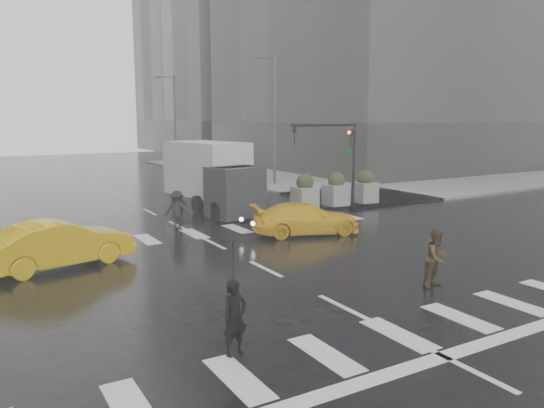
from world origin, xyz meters
TOP-DOWN VIEW (x-y plane):
  - ground at (0.00, 0.00)m, footprint 120.00×120.00m
  - sidewalk_ne at (19.50, 17.50)m, footprint 35.00×35.00m
  - building_ne_far at (29.00, 56.00)m, footprint 26.05×26.05m
  - road_markings at (0.00, 0.00)m, footprint 18.00×48.00m
  - traffic_signal_pole at (9.01, 8.01)m, footprint 4.45×0.42m
  - street_lamp_near at (10.87, 18.00)m, footprint 2.15×0.22m
  - street_lamp_far at (10.87, 38.00)m, footprint 2.15×0.22m
  - planter_west at (7.00, 8.20)m, footprint 1.10×1.10m
  - planter_mid at (9.00, 8.20)m, footprint 1.10×1.10m
  - planter_east at (11.00, 8.20)m, footprint 1.10×1.10m
  - pedestrian_black at (-3.60, -5.08)m, footprint 1.13×1.15m
  - pedestrian_brown at (3.34, -4.00)m, footprint 0.88×0.72m
  - pedestrian_far_a at (0.18, 8.25)m, footprint 0.99×0.75m
  - pedestrian_far_b at (-0.23, 7.30)m, footprint 1.23×1.11m
  - taxi_mid at (-5.62, 3.60)m, footprint 4.88×2.66m
  - taxi_rear at (4.00, 3.64)m, footprint 4.30×2.85m
  - box_truck at (3.00, 10.60)m, footprint 2.49×6.63m

SIDE VIEW (x-z plane):
  - ground at x=0.00m, z-range 0.00..0.00m
  - road_markings at x=0.00m, z-range 0.00..0.01m
  - sidewalk_ne at x=19.50m, z-range 0.00..0.15m
  - taxi_rear at x=4.00m, z-range 0.00..1.30m
  - pedestrian_far_a at x=0.18m, z-range 0.00..1.49m
  - taxi_mid at x=-5.62m, z-range 0.00..1.53m
  - pedestrian_far_b at x=-0.23m, z-range 0.00..1.68m
  - pedestrian_brown at x=3.34m, z-range 0.00..1.68m
  - planter_west at x=7.00m, z-range 0.08..1.88m
  - planter_mid at x=9.00m, z-range 0.08..1.88m
  - planter_east at x=11.00m, z-range 0.08..1.88m
  - pedestrian_black at x=-3.60m, z-range 0.42..2.85m
  - box_truck at x=3.00m, z-range 0.12..3.64m
  - traffic_signal_pole at x=9.01m, z-range 0.97..5.47m
  - street_lamp_near at x=10.87m, z-range 0.45..9.45m
  - street_lamp_far at x=10.87m, z-range 0.45..9.45m
  - building_ne_far at x=29.00m, z-range -1.73..34.27m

